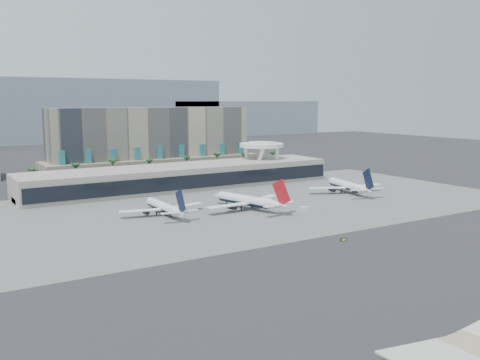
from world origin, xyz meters
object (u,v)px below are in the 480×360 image
airliner_centre (248,201)px  taxiway_sign (343,240)px  airliner_left (164,207)px  airliner_right (348,186)px  service_vehicle_a (178,214)px  service_vehicle_b (304,209)px

airliner_centre → taxiway_sign: size_ratio=18.76×
airliner_left → airliner_right: (100.34, -0.92, 0.42)m
airliner_centre → service_vehicle_a: size_ratio=10.10×
airliner_right → service_vehicle_a: airliner_right is taller
airliner_right → airliner_left: bearing=-168.3°
service_vehicle_a → service_vehicle_b: (49.59, -18.83, -0.05)m
airliner_left → service_vehicle_a: (3.67, -5.68, -2.29)m
airliner_right → service_vehicle_a: size_ratio=9.98×
airliner_centre → service_vehicle_b: airliner_centre is taller
airliner_left → service_vehicle_a: bearing=-57.2°
service_vehicle_b → taxiway_sign: size_ratio=1.68×
airliner_right → taxiway_sign: size_ratio=18.53×
airliner_right → service_vehicle_a: 96.82m
airliner_right → service_vehicle_b: 52.73m
airliner_left → service_vehicle_a: 7.14m
service_vehicle_a → taxiway_sign: (30.53, -63.89, -0.53)m
service_vehicle_a → taxiway_sign: 70.82m
airliner_left → service_vehicle_b: 58.67m
taxiway_sign → service_vehicle_b: bearing=77.3°
airliner_left → service_vehicle_a: size_ratio=8.97×
airliner_left → taxiway_sign: (34.20, -69.57, -2.82)m
service_vehicle_a → service_vehicle_b: size_ratio=1.11×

